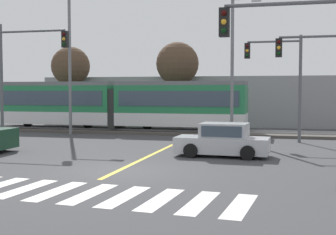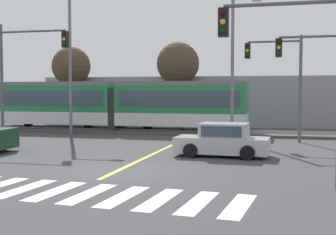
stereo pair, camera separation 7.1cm
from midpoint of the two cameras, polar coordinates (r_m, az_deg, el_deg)
The scene contains 23 objects.
ground_plane at distance 17.69m, azimuth -6.19°, elevation -6.47°, with size 200.00×200.00×0.00m, color #3D3D3F.
track_bed at distance 32.40m, azimuth 3.38°, elevation -1.80°, with size 120.00×4.00×0.18m, color #4C4742.
rail_near at distance 31.68m, azimuth 3.13°, elevation -1.66°, with size 120.00×0.08×0.10m, color #939399.
rail_far at distance 33.09m, azimuth 3.62°, elevation -1.45°, with size 120.00×0.08×0.10m, color #939399.
light_rail_tram at distance 33.86m, azimuth -6.30°, elevation 1.73°, with size 18.50×2.64×3.43m.
crosswalk_stripe_3 at distance 15.12m, azimuth -17.12°, elevation -8.28°, with size 0.56×2.80×0.01m, color silver.
crosswalk_stripe_4 at distance 14.51m, azimuth -13.56°, elevation -8.72°, with size 0.56×2.80×0.01m, color silver.
crosswalk_stripe_5 at distance 13.97m, azimuth -9.70°, elevation -9.15°, with size 0.56×2.80×0.01m, color silver.
crosswalk_stripe_6 at distance 13.49m, azimuth -5.53°, elevation -9.57°, with size 0.56×2.80×0.01m, color silver.
crosswalk_stripe_7 at distance 13.08m, azimuth -1.07°, elevation -9.96°, with size 0.56×2.80×0.01m, color silver.
crosswalk_stripe_8 at distance 12.76m, azimuth 3.65°, elevation -10.31°, with size 0.56×2.80×0.01m, color silver.
crosswalk_stripe_9 at distance 12.53m, azimuth 8.60°, elevation -10.60°, with size 0.56×2.80×0.01m, color silver.
lane_centre_line at distance 23.12m, azimuth -1.16°, elevation -4.11°, with size 0.20×15.19×0.01m, color gold.
sedan_crossing at distance 21.37m, azimuth 6.56°, elevation -2.87°, with size 4.27×2.05×1.52m.
traffic_light_mid_left at distance 27.64m, azimuth -17.41°, elevation 6.19°, with size 4.25×0.38×6.73m.
traffic_light_near_right at distance 14.79m, azimuth 15.42°, elevation 7.04°, with size 3.75×0.38×6.00m.
traffic_light_mid_right at distance 23.54m, azimuth 19.50°, elevation 5.59°, with size 4.25×0.38×6.05m.
traffic_light_far_right at distance 27.73m, azimuth 13.57°, elevation 5.43°, with size 3.25×0.38×6.13m.
street_lamp_west at distance 32.17m, azimuth -11.64°, elevation 7.87°, with size 2.38×0.28×9.90m.
street_lamp_centre at distance 28.58m, azimuth 8.05°, elevation 7.02°, with size 1.78×0.28×8.63m.
bare_tree_far_west at distance 40.70m, azimuth -11.83°, elevation 6.10°, with size 3.28×3.28×6.67m.
bare_tree_west at distance 37.65m, azimuth 1.11°, elevation 6.55°, with size 3.42×3.42×6.84m.
building_backdrop_far at distance 41.34m, azimuth 3.37°, elevation 2.06°, with size 26.19×6.00×4.12m, color gray.
Camera 1 is at (6.09, -16.33, 3.03)m, focal length 50.00 mm.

